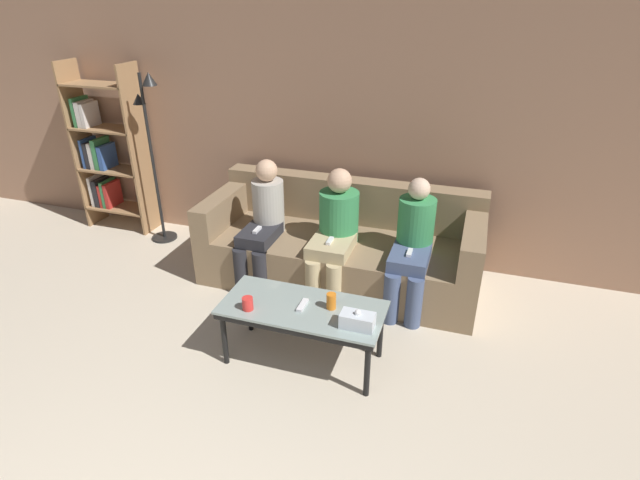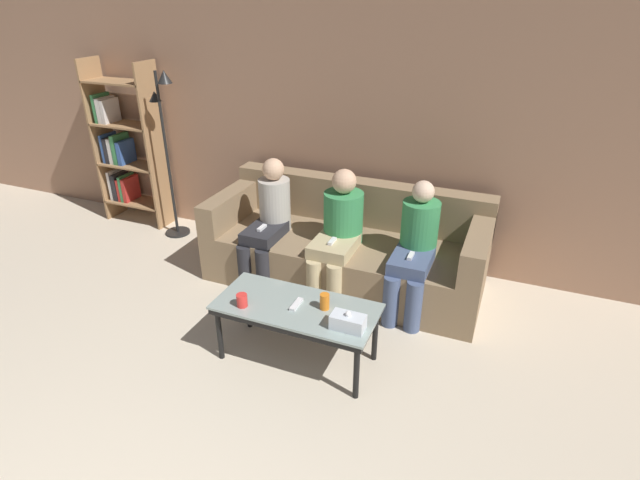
{
  "view_description": "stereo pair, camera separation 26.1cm",
  "coord_description": "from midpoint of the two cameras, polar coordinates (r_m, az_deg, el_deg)",
  "views": [
    {
      "loc": [
        1.06,
        -0.22,
        2.41
      ],
      "look_at": [
        0.0,
        3.02,
        0.69
      ],
      "focal_mm": 28.0,
      "sensor_mm": 36.0,
      "label": 1
    },
    {
      "loc": [
        1.3,
        -0.13,
        2.41
      ],
      "look_at": [
        0.0,
        3.02,
        0.69
      ],
      "focal_mm": 28.0,
      "sensor_mm": 36.0,
      "label": 2
    }
  ],
  "objects": [
    {
      "name": "standing_lamp",
      "position": [
        5.3,
        -20.05,
        10.46
      ],
      "size": [
        0.31,
        0.26,
        1.72
      ],
      "color": "black",
      "rests_on": "ground_plane"
    },
    {
      "name": "cup_near_right",
      "position": [
        3.4,
        -0.92,
        -7.05
      ],
      "size": [
        0.07,
        0.07,
        0.11
      ],
      "color": "orange",
      "rests_on": "coffee_table"
    },
    {
      "name": "seated_person_left_end",
      "position": [
        4.43,
        -8.2,
        2.14
      ],
      "size": [
        0.31,
        0.63,
        1.1
      ],
      "color": "#28282D",
      "rests_on": "ground_plane"
    },
    {
      "name": "cup_near_left",
      "position": [
        3.45,
        -10.43,
        -7.2
      ],
      "size": [
        0.08,
        0.08,
        0.09
      ],
      "color": "red",
      "rests_on": "coffee_table"
    },
    {
      "name": "game_remote",
      "position": [
        3.45,
        -4.2,
        -7.48
      ],
      "size": [
        0.04,
        0.15,
        0.02
      ],
      "color": "white",
      "rests_on": "coffee_table"
    },
    {
      "name": "coffee_table",
      "position": [
        3.48,
        -4.17,
        -8.24
      ],
      "size": [
        1.13,
        0.51,
        0.46
      ],
      "color": "#8C9E99",
      "rests_on": "ground_plane"
    },
    {
      "name": "couch",
      "position": [
        4.52,
        0.83,
        -0.87
      ],
      "size": [
        2.43,
        0.97,
        0.85
      ],
      "color": "#897051",
      "rests_on": "ground_plane"
    },
    {
      "name": "seated_person_mid_right",
      "position": [
        4.07,
        8.73,
        -0.34
      ],
      "size": [
        0.31,
        0.65,
        1.08
      ],
      "color": "#47567A",
      "rests_on": "ground_plane"
    },
    {
      "name": "bookshelf",
      "position": [
        5.92,
        -24.53,
        8.9
      ],
      "size": [
        0.76,
        0.32,
        1.77
      ],
      "color": "#9E754C",
      "rests_on": "ground_plane"
    },
    {
      "name": "tissue_box",
      "position": [
        3.23,
        1.97,
        -9.22
      ],
      "size": [
        0.22,
        0.12,
        0.13
      ],
      "color": "silver",
      "rests_on": "coffee_table"
    },
    {
      "name": "wall_back",
      "position": [
        4.67,
        3.01,
        13.06
      ],
      "size": [
        12.0,
        0.06,
        2.6
      ],
      "color": "#9E755B",
      "rests_on": "ground_plane"
    },
    {
      "name": "seated_person_mid_left",
      "position": [
        4.21,
        -0.02,
        1.22
      ],
      "size": [
        0.34,
        0.67,
        1.09
      ],
      "color": "tan",
      "rests_on": "ground_plane"
    }
  ]
}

